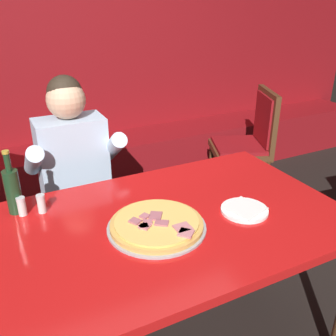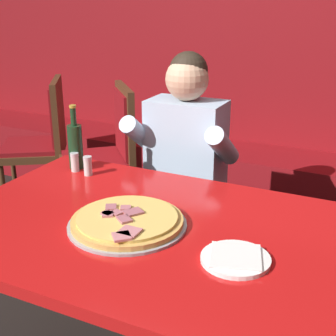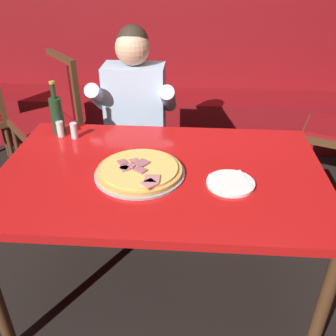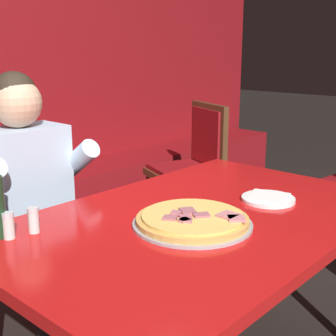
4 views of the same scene
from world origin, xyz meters
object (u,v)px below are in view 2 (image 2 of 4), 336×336
(beer_bottle, at_px, (75,145))
(shaker_parmesan, at_px, (75,163))
(dining_chair_far_left, at_px, (43,138))
(main_dining_table, at_px, (157,245))
(shaker_red_pepper_flakes, at_px, (88,167))
(diner_seated_blue_shirt, at_px, (179,170))
(plate_white_paper, at_px, (236,258))
(pizza, at_px, (127,221))
(dining_chair_near_right, at_px, (108,150))

(beer_bottle, relative_size, shaker_parmesan, 3.40)
(beer_bottle, bearing_deg, dining_chair_far_left, 137.50)
(main_dining_table, xyz_separation_m, shaker_red_pepper_flakes, (-0.49, 0.30, 0.11))
(diner_seated_blue_shirt, bearing_deg, shaker_red_pepper_flakes, -122.06)
(plate_white_paper, bearing_deg, pizza, 172.30)
(plate_white_paper, height_order, shaker_parmesan, shaker_parmesan)
(main_dining_table, height_order, plate_white_paper, plate_white_paper)
(plate_white_paper, distance_m, beer_bottle, 1.02)
(beer_bottle, height_order, dining_chair_far_left, beer_bottle)
(dining_chair_far_left, bearing_deg, main_dining_table, -38.42)
(shaker_parmesan, distance_m, diner_seated_blue_shirt, 0.53)
(beer_bottle, bearing_deg, diner_seated_blue_shirt, 44.58)
(diner_seated_blue_shirt, bearing_deg, pizza, -79.16)
(beer_bottle, xyz_separation_m, dining_chair_far_left, (-0.92, 0.85, -0.32))
(shaker_red_pepper_flakes, bearing_deg, dining_chair_near_right, 117.90)
(pizza, xyz_separation_m, beer_bottle, (-0.50, 0.40, 0.09))
(plate_white_paper, bearing_deg, shaker_red_pepper_flakes, 153.63)
(diner_seated_blue_shirt, bearing_deg, plate_white_paper, -55.75)
(shaker_parmesan, bearing_deg, plate_white_paper, -25.07)
(shaker_parmesan, height_order, dining_chair_near_right, dining_chair_near_right)
(dining_chair_near_right, bearing_deg, plate_white_paper, -44.60)
(pizza, bearing_deg, shaker_red_pepper_flakes, 139.25)
(pizza, bearing_deg, shaker_parmesan, 143.17)
(plate_white_paper, distance_m, dining_chair_far_left, 2.26)
(pizza, xyz_separation_m, plate_white_paper, (0.40, -0.05, -0.01))
(main_dining_table, xyz_separation_m, dining_chair_near_right, (-0.93, 1.13, -0.12))
(pizza, height_order, shaker_red_pepper_flakes, shaker_red_pepper_flakes)
(pizza, xyz_separation_m, shaker_red_pepper_flakes, (-0.40, 0.34, 0.02))
(diner_seated_blue_shirt, height_order, dining_chair_near_right, diner_seated_blue_shirt)
(pizza, height_order, beer_bottle, beer_bottle)
(main_dining_table, height_order, pizza, pizza)
(pizza, height_order, dining_chair_far_left, dining_chair_far_left)
(plate_white_paper, bearing_deg, beer_bottle, 153.35)
(pizza, relative_size, beer_bottle, 1.40)
(shaker_red_pepper_flakes, distance_m, dining_chair_far_left, 1.39)
(dining_chair_near_right, bearing_deg, pizza, -54.43)
(plate_white_paper, relative_size, shaker_parmesan, 2.44)
(main_dining_table, xyz_separation_m, diner_seated_blue_shirt, (-0.24, 0.71, -0.00))
(main_dining_table, height_order, dining_chair_far_left, dining_chair_far_left)
(main_dining_table, relative_size, dining_chair_near_right, 1.51)
(beer_bottle, bearing_deg, shaker_parmesan, -62.45)
(dining_chair_far_left, bearing_deg, beer_bottle, -42.50)
(diner_seated_blue_shirt, xyz_separation_m, dining_chair_near_right, (-0.69, 0.42, -0.12))
(diner_seated_blue_shirt, bearing_deg, dining_chair_far_left, 158.84)
(shaker_red_pepper_flakes, height_order, dining_chair_far_left, dining_chair_far_left)
(plate_white_paper, bearing_deg, main_dining_table, 162.76)
(main_dining_table, distance_m, beer_bottle, 0.72)
(dining_chair_far_left, bearing_deg, plate_white_paper, -35.42)
(main_dining_table, height_order, shaker_red_pepper_flakes, shaker_red_pepper_flakes)
(beer_bottle, xyz_separation_m, diner_seated_blue_shirt, (0.36, 0.35, -0.18))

